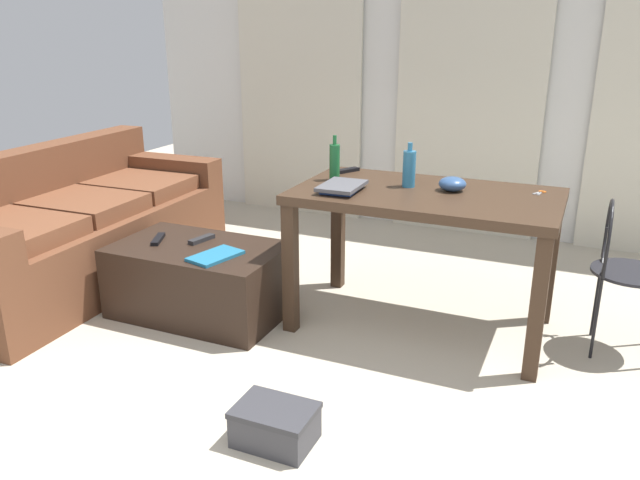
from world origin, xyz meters
The scene contains 17 objects.
ground_plane centered at (0.00, 1.48, 0.00)m, with size 9.01×9.01×0.00m, color #B2A893.
wall_back centered at (0.00, 3.75, 1.32)m, with size 5.60×0.10×2.63m, color silver.
curtains centered at (0.00, 3.67, 1.09)m, with size 3.98×0.03×2.17m.
couch centered at (-2.08, 1.65, 0.33)m, with size 0.95×2.09×0.84m.
coffee_table centered at (-1.04, 1.52, 0.21)m, with size 0.96×0.59×0.41m.
craft_table centered at (0.16, 1.88, 0.66)m, with size 1.36×0.77×0.77m.
wire_chair centered at (1.11, 2.00, 0.49)m, with size 0.38×0.38×0.79m.
bottle_near centered at (0.04, 1.94, 0.87)m, with size 0.07×0.07×0.24m.
bottle_far centered at (-0.38, 1.92, 0.87)m, with size 0.06×0.06×0.25m.
bowl centered at (0.27, 1.95, 0.80)m, with size 0.14×0.14×0.07m, color #2D4C7A.
book_stack centered at (-0.25, 1.71, 0.79)m, with size 0.20×0.29×0.04m.
tv_remote_on_table centered at (-0.39, 2.14, 0.78)m, with size 0.05×0.16×0.02m, color black.
scissors centered at (0.70, 2.09, 0.77)m, with size 0.06×0.10×0.00m.
tv_remote_primary centered at (-1.07, 1.60, 0.42)m, with size 0.04×0.17×0.02m, color #232326.
tv_remote_secondary centered at (-1.30, 1.50, 0.42)m, with size 0.04×0.19×0.02m, color black.
magazine centered at (-0.85, 1.41, 0.42)m, with size 0.17×0.28×0.02m, color #1E668C.
shoebox centered at (-0.09, 0.62, 0.08)m, with size 0.32×0.23×0.16m.
Camera 1 is at (0.93, -1.26, 1.59)m, focal length 35.46 mm.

